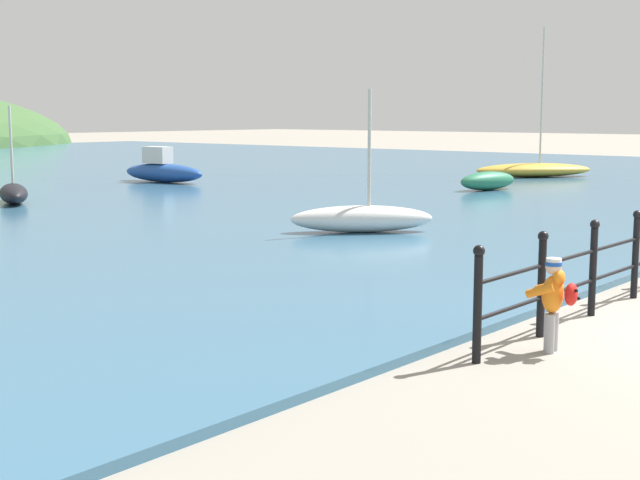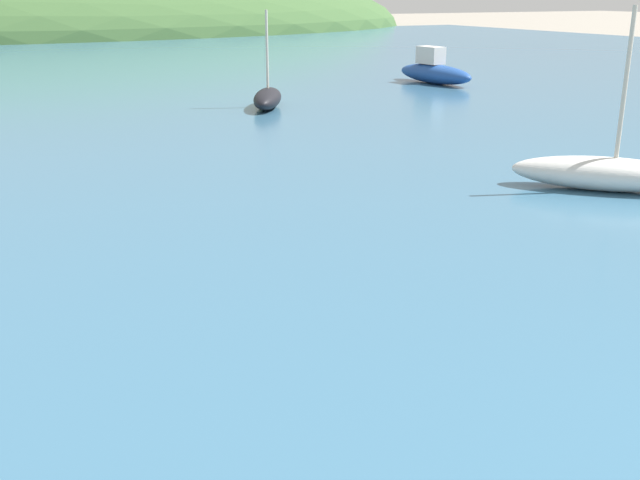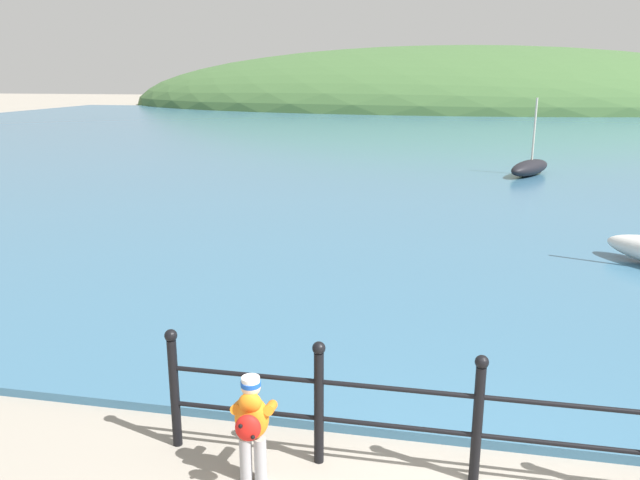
% 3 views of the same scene
% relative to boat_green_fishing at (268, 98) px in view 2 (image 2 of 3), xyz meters
% --- Properties ---
extents(water, '(80.00, 60.00, 0.10)m').
position_rel_boat_green_fishing_xyz_m(water, '(-2.51, 13.07, -0.33)').
color(water, '#386684').
rests_on(water, ground).
extents(far_hillside, '(74.12, 40.77, 13.09)m').
position_rel_boat_green_fishing_xyz_m(far_hillside, '(-2.51, 51.41, -0.38)').
color(far_hillside, '#3D6033').
rests_on(far_hillside, ground).
extents(boat_green_fishing, '(1.90, 2.64, 2.62)m').
position_rel_boat_green_fishing_xyz_m(boat_green_fishing, '(0.00, 0.00, 0.00)').
color(boat_green_fishing, black).
rests_on(boat_green_fishing, water).
extents(boat_far_left, '(1.28, 3.70, 1.25)m').
position_rel_boat_green_fishing_xyz_m(boat_far_left, '(7.55, 2.81, 0.13)').
color(boat_far_left, '#1E4793').
rests_on(boat_far_left, water).
extents(boat_mid_harbor, '(2.62, 2.60, 2.89)m').
position_rel_boat_green_fishing_xyz_m(boat_mid_harbor, '(1.34, -10.85, 0.01)').
color(boat_mid_harbor, silver).
rests_on(boat_mid_harbor, water).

